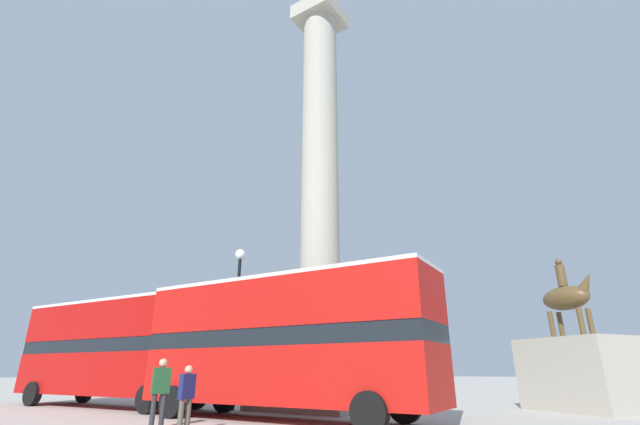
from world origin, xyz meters
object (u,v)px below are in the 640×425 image
(bus_a, at_px, (119,347))
(pedestrian_near_lamp, at_px, (186,395))
(street_lamp, at_px, (236,313))
(equestrian_statue, at_px, (579,367))
(pedestrian_by_plinth, at_px, (160,388))
(bus_b, at_px, (284,340))
(monument_column, at_px, (320,213))

(bus_a, relative_size, pedestrian_near_lamp, 6.73)
(street_lamp, bearing_deg, pedestrian_near_lamp, -56.62)
(equestrian_statue, xyz_separation_m, pedestrian_by_plinth, (-9.57, -12.08, -0.56))
(street_lamp, relative_size, pedestrian_by_plinth, 3.65)
(bus_a, distance_m, bus_b, 9.25)
(equestrian_statue, relative_size, pedestrian_by_plinth, 3.31)
(bus_a, distance_m, pedestrian_near_lamp, 9.52)
(bus_a, relative_size, bus_b, 1.05)
(pedestrian_near_lamp, distance_m, pedestrian_by_plinth, 1.22)
(equestrian_statue, height_order, street_lamp, street_lamp)
(bus_a, height_order, street_lamp, street_lamp)
(bus_b, xyz_separation_m, street_lamp, (-4.03, 1.90, 1.34))
(pedestrian_by_plinth, bearing_deg, pedestrian_near_lamp, 108.97)
(street_lamp, bearing_deg, pedestrian_by_plinth, -66.22)
(equestrian_statue, bearing_deg, street_lamp, -116.03)
(pedestrian_by_plinth, bearing_deg, street_lamp, -132.14)
(monument_column, bearing_deg, pedestrian_near_lamp, -84.17)
(monument_column, relative_size, bus_b, 2.12)
(bus_a, bearing_deg, monument_column, 23.95)
(monument_column, bearing_deg, pedestrian_by_plinth, -93.27)
(bus_b, distance_m, pedestrian_by_plinth, 3.99)
(equestrian_statue, height_order, pedestrian_near_lamp, equestrian_statue)
(street_lamp, bearing_deg, bus_b, -25.20)
(street_lamp, distance_m, pedestrian_by_plinth, 6.31)
(bus_b, xyz_separation_m, equestrian_statue, (7.83, 8.78, -0.84))
(bus_a, bearing_deg, equestrian_statue, 23.53)
(street_lamp, bearing_deg, bus_a, -160.99)
(monument_column, height_order, equestrian_statue, monument_column)
(bus_b, distance_m, street_lamp, 4.65)
(bus_b, relative_size, equestrian_statue, 1.73)
(pedestrian_by_plinth, bearing_deg, monument_column, -159.19)
(bus_a, xyz_separation_m, equestrian_statue, (17.08, 8.68, -0.85))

